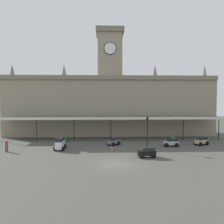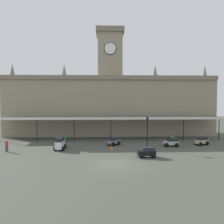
% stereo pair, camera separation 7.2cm
% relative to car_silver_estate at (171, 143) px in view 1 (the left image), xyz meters
% --- Properties ---
extents(ground_plane, '(140.00, 140.00, 0.00)m').
position_rel_car_silver_estate_xyz_m(ground_plane, '(-9.10, -9.21, -0.56)').
color(ground_plane, '#46483F').
extents(station_building, '(41.48, 7.20, 21.32)m').
position_rel_car_silver_estate_xyz_m(station_building, '(-9.10, 12.47, 6.06)').
color(station_building, gray).
rests_on(station_building, ground).
extents(entrance_canopy, '(38.82, 3.26, 4.18)m').
position_rel_car_silver_estate_xyz_m(entrance_canopy, '(-9.10, 6.65, 3.47)').
color(entrance_canopy, '#38564C').
rests_on(entrance_canopy, ground).
extents(car_silver_estate, '(2.29, 1.61, 1.27)m').
position_rel_car_silver_estate_xyz_m(car_silver_estate, '(0.00, 0.00, 0.00)').
color(car_silver_estate, '#B2B5BA').
rests_on(car_silver_estate, ground).
extents(car_black_estate, '(2.32, 1.67, 1.27)m').
position_rel_car_silver_estate_xyz_m(car_black_estate, '(-5.01, -6.31, 0.00)').
color(car_black_estate, black).
rests_on(car_black_estate, ground).
extents(car_white_van, '(1.62, 2.42, 1.77)m').
position_rel_car_silver_estate_xyz_m(car_white_van, '(-16.61, -1.64, 0.24)').
color(car_white_van, silver).
rests_on(car_white_van, ground).
extents(car_beige_estate, '(2.43, 2.15, 1.27)m').
position_rel_car_silver_estate_xyz_m(car_beige_estate, '(5.13, 0.93, 0.00)').
color(car_beige_estate, tan).
rests_on(car_beige_estate, ground).
extents(car_grey_sedan, '(2.21, 2.22, 1.19)m').
position_rel_car_silver_estate_xyz_m(car_grey_sedan, '(-8.78, 1.26, -0.06)').
color(car_grey_sedan, slate).
rests_on(car_grey_sedan, ground).
extents(pedestrian_near_entrance, '(0.34, 0.34, 1.67)m').
position_rel_car_silver_estate_xyz_m(pedestrian_near_entrance, '(-23.70, -2.68, 0.34)').
color(pedestrian_near_entrance, '#3F384C').
rests_on(pedestrian_near_entrance, ground).
extents(victorian_lamppost, '(0.30, 0.30, 4.85)m').
position_rel_car_silver_estate_xyz_m(victorian_lamppost, '(-4.14, -2.08, 2.46)').
color(victorian_lamppost, black).
rests_on(victorian_lamppost, ground).
extents(traffic_cone, '(0.40, 0.40, 0.60)m').
position_rel_car_silver_estate_xyz_m(traffic_cone, '(-9.21, -1.89, -0.27)').
color(traffic_cone, orange).
rests_on(traffic_cone, ground).
extents(planter_near_kerb, '(0.60, 0.60, 0.96)m').
position_rel_car_silver_estate_xyz_m(planter_near_kerb, '(-16.98, 4.64, -0.07)').
color(planter_near_kerb, '#47423D').
rests_on(planter_near_kerb, ground).
extents(planter_forecourt_centre, '(0.60, 0.60, 0.96)m').
position_rel_car_silver_estate_xyz_m(planter_forecourt_centre, '(1.40, 3.88, -0.07)').
color(planter_forecourt_centre, '#47423D').
rests_on(planter_forecourt_centre, ground).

